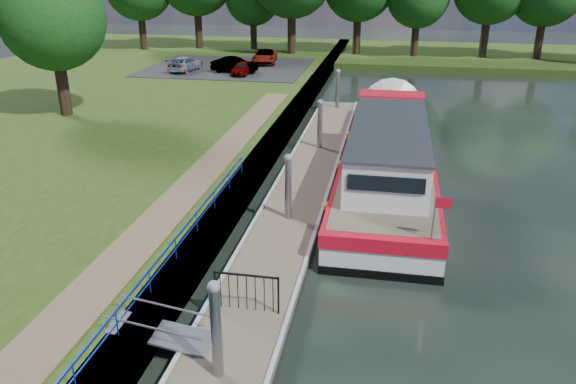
% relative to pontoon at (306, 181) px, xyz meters
% --- Properties ---
extents(ground, '(160.00, 160.00, 0.00)m').
position_rel_pontoon_xyz_m(ground, '(0.00, -13.00, -0.18)').
color(ground, black).
rests_on(ground, ground).
extents(bank_edge, '(1.10, 90.00, 0.78)m').
position_rel_pontoon_xyz_m(bank_edge, '(-2.55, 2.00, 0.20)').
color(bank_edge, '#473D2D').
rests_on(bank_edge, ground).
extents(far_bank, '(60.00, 18.00, 0.60)m').
position_rel_pontoon_xyz_m(far_bank, '(12.00, 39.00, 0.12)').
color(far_bank, '#243C11').
rests_on(far_bank, ground).
extents(footpath, '(1.60, 40.00, 0.05)m').
position_rel_pontoon_xyz_m(footpath, '(-4.40, -5.00, 0.62)').
color(footpath, brown).
rests_on(footpath, riverbank).
extents(carpark, '(14.00, 12.00, 0.06)m').
position_rel_pontoon_xyz_m(carpark, '(-11.00, 25.00, 0.62)').
color(carpark, black).
rests_on(carpark, riverbank).
extents(blue_fence, '(0.04, 18.04, 0.72)m').
position_rel_pontoon_xyz_m(blue_fence, '(-2.75, -10.00, 1.13)').
color(blue_fence, '#0C2DBF').
rests_on(blue_fence, riverbank).
extents(pontoon, '(2.50, 30.00, 0.56)m').
position_rel_pontoon_xyz_m(pontoon, '(0.00, 0.00, 0.00)').
color(pontoon, brown).
rests_on(pontoon, ground).
extents(mooring_piles, '(0.30, 27.30, 3.55)m').
position_rel_pontoon_xyz_m(mooring_piles, '(0.00, 0.00, 1.10)').
color(mooring_piles, gray).
rests_on(mooring_piles, ground).
extents(gangway, '(2.58, 1.00, 0.92)m').
position_rel_pontoon_xyz_m(gangway, '(-1.85, -12.50, 0.44)').
color(gangway, '#A5A8AD').
rests_on(gangway, ground).
extents(gate_panel, '(1.85, 0.05, 1.15)m').
position_rel_pontoon_xyz_m(gate_panel, '(-0.00, -10.80, 0.97)').
color(gate_panel, black).
rests_on(gate_panel, ground).
extents(barge, '(4.36, 21.15, 4.78)m').
position_rel_pontoon_xyz_m(barge, '(3.60, 2.59, 0.90)').
color(barge, black).
rests_on(barge, ground).
extents(bank_tree_a, '(6.12, 6.12, 9.72)m').
position_rel_pontoon_xyz_m(bank_tree_a, '(-15.99, 7.08, 6.84)').
color(bank_tree_a, '#332316').
rests_on(bank_tree_a, riverbank).
extents(car_a, '(1.46, 3.19, 1.06)m').
position_rel_pontoon_xyz_m(car_a, '(-8.73, 21.60, 1.18)').
color(car_a, '#999999').
rests_on(car_a, carpark).
extents(car_b, '(3.96, 1.70, 1.27)m').
position_rel_pontoon_xyz_m(car_b, '(-9.66, 22.47, 1.29)').
color(car_b, '#999999').
rests_on(car_b, carpark).
extents(car_c, '(2.24, 4.28, 1.19)m').
position_rel_pontoon_xyz_m(car_c, '(-14.01, 22.50, 1.24)').
color(car_c, '#999999').
rests_on(car_c, carpark).
extents(car_d, '(2.64, 4.66, 1.23)m').
position_rel_pontoon_xyz_m(car_d, '(-8.17, 27.57, 1.26)').
color(car_d, '#999999').
rests_on(car_d, carpark).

